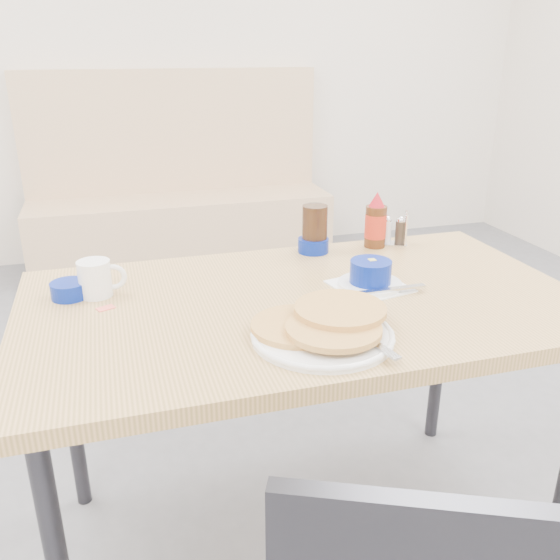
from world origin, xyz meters
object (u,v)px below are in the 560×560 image
object	(u,v)px
creamer_bowl	(69,290)
syrup_bottle	(376,223)
booth_bench	(180,209)
butter_bowl	(313,245)
coffee_mug	(96,278)
grits_setting	(371,276)
pancake_plate	(323,328)
amber_tumbler	(315,229)
dining_table	(304,321)
condiment_caddy	(393,233)

from	to	relation	value
creamer_bowl	syrup_bottle	distance (m)	0.93
booth_bench	butter_bowl	distance (m)	2.24
booth_bench	creamer_bowl	size ratio (longest dim) A/B	20.64
coffee_mug	butter_bowl	xyz separation A→B (m)	(0.64, 0.17, -0.03)
coffee_mug	grits_setting	xyz separation A→B (m)	(0.69, -0.14, -0.02)
pancake_plate	amber_tumbler	distance (m)	0.58
dining_table	butter_bowl	bearing A→B (deg)	66.97
booth_bench	butter_bowl	bearing A→B (deg)	-86.27
amber_tumbler	pancake_plate	bearing A→B (deg)	-107.62
booth_bench	coffee_mug	bearing A→B (deg)	-101.86
grits_setting	dining_table	bearing A→B (deg)	-173.36
dining_table	booth_bench	bearing A→B (deg)	90.00
coffee_mug	condiment_caddy	xyz separation A→B (m)	(0.91, 0.17, -0.01)
grits_setting	amber_tumbler	xyz separation A→B (m)	(-0.04, 0.32, 0.04)
butter_bowl	amber_tumbler	xyz separation A→B (m)	(0.00, 0.00, 0.05)
dining_table	pancake_plate	xyz separation A→B (m)	(-0.03, -0.21, 0.08)
coffee_mug	butter_bowl	size ratio (longest dim) A/B	1.27
booth_bench	grits_setting	distance (m)	2.56
pancake_plate	amber_tumbler	world-z (taller)	amber_tumbler
dining_table	pancake_plate	bearing A→B (deg)	-97.58
coffee_mug	syrup_bottle	distance (m)	0.86
syrup_bottle	booth_bench	bearing A→B (deg)	98.95
dining_table	coffee_mug	size ratio (longest dim) A/B	11.61
grits_setting	creamer_bowl	xyz separation A→B (m)	(-0.76, 0.15, -0.01)
coffee_mug	syrup_bottle	size ratio (longest dim) A/B	0.69
pancake_plate	grits_setting	distance (m)	0.32
coffee_mug	grits_setting	world-z (taller)	coffee_mug
butter_bowl	condiment_caddy	bearing A→B (deg)	0.17
grits_setting	amber_tumbler	world-z (taller)	amber_tumbler
coffee_mug	amber_tumbler	xyz separation A→B (m)	(0.64, 0.17, 0.02)
condiment_caddy	creamer_bowl	bearing A→B (deg)	-145.54
booth_bench	butter_bowl	size ratio (longest dim) A/B	20.00
pancake_plate	creamer_bowl	distance (m)	0.66
grits_setting	syrup_bottle	size ratio (longest dim) A/B	1.31
pancake_plate	creamer_bowl	size ratio (longest dim) A/B	3.44
booth_bench	syrup_bottle	distance (m)	2.28
coffee_mug	condiment_caddy	size ratio (longest dim) A/B	1.11
creamer_bowl	syrup_bottle	xyz separation A→B (m)	(0.91, 0.16, 0.06)
coffee_mug	syrup_bottle	bearing A→B (deg)	11.05
dining_table	creamer_bowl	world-z (taller)	creamer_bowl
coffee_mug	butter_bowl	bearing A→B (deg)	14.87
pancake_plate	coffee_mug	xyz separation A→B (m)	(-0.47, 0.38, 0.03)
butter_bowl	syrup_bottle	size ratio (longest dim) A/B	0.54
condiment_caddy	booth_bench	bearing A→B (deg)	125.63
booth_bench	creamer_bowl	world-z (taller)	booth_bench
syrup_bottle	amber_tumbler	bearing A→B (deg)	177.62
booth_bench	butter_bowl	world-z (taller)	booth_bench
grits_setting	creamer_bowl	world-z (taller)	grits_setting
booth_bench	amber_tumbler	distance (m)	2.25
coffee_mug	creamer_bowl	distance (m)	0.07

